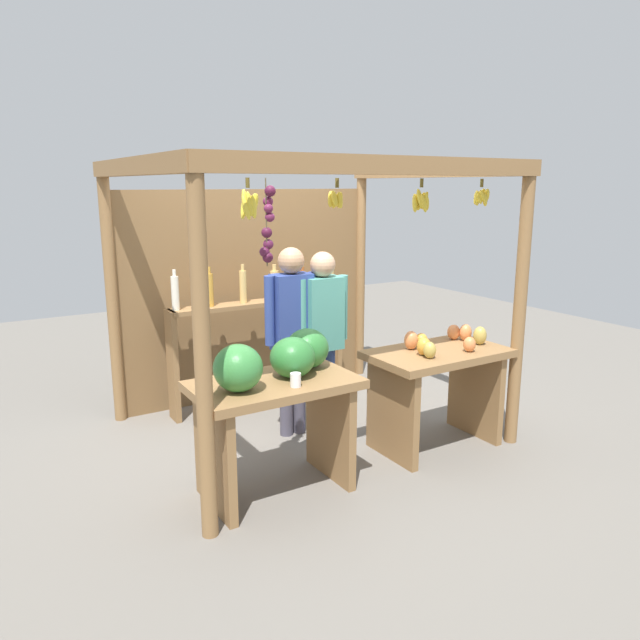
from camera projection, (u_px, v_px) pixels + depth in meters
ground_plane at (307, 429)px, 5.23m from camera, size 12.00×12.00×0.00m
market_stall at (280, 268)px, 5.31m from camera, size 2.74×2.28×2.25m
fruit_counter_left at (277, 389)px, 4.05m from camera, size 1.10×0.65×1.10m
fruit_counter_right at (437, 376)px, 4.81m from camera, size 1.10×0.64×0.95m
bottle_shelf_unit at (261, 322)px, 5.72m from camera, size 1.75×0.22×1.36m
vendor_man at (292, 325)px, 4.95m from camera, size 0.48×0.21×1.58m
vendor_woman at (323, 326)px, 5.04m from camera, size 0.48×0.21×1.54m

